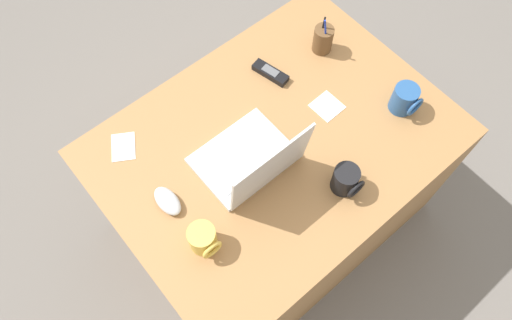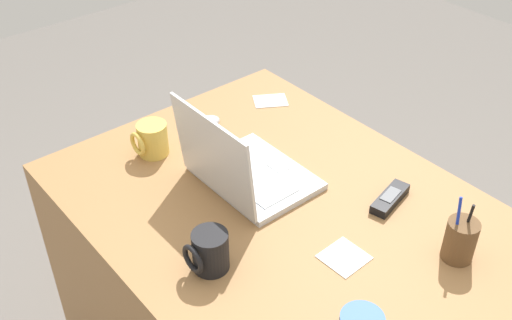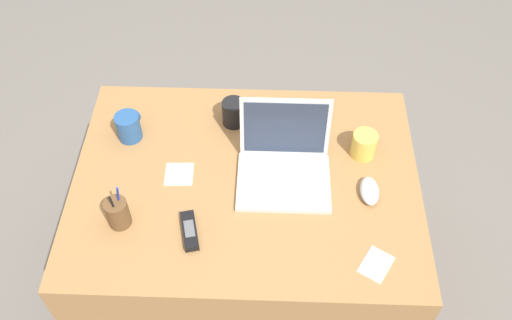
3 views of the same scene
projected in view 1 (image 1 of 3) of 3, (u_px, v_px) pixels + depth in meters
ground_plane at (270, 213)px, 2.28m from camera, size 6.00×6.00×0.00m
desk at (273, 183)px, 1.97m from camera, size 1.18×0.89×0.70m
laptop at (252, 161)px, 1.56m from camera, size 0.31×0.27×0.26m
computer_mouse at (168, 201)px, 1.53m from camera, size 0.06×0.12×0.04m
coffee_mug_white at (405, 99)px, 1.67m from camera, size 0.09×0.10×0.10m
coffee_mug_tall at (203, 239)px, 1.45m from camera, size 0.09×0.10×0.10m
coffee_mug_spare at (346, 180)px, 1.53m from camera, size 0.08×0.10×0.10m
cordless_phone at (270, 73)px, 1.77m from camera, size 0.07×0.15×0.03m
pen_holder at (323, 39)px, 1.78m from camera, size 0.07×0.07×0.17m
paper_note_near_laptop at (123, 147)px, 1.64m from camera, size 0.12×0.13×0.00m
paper_note_left at (327, 106)px, 1.71m from camera, size 0.10×0.10×0.00m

